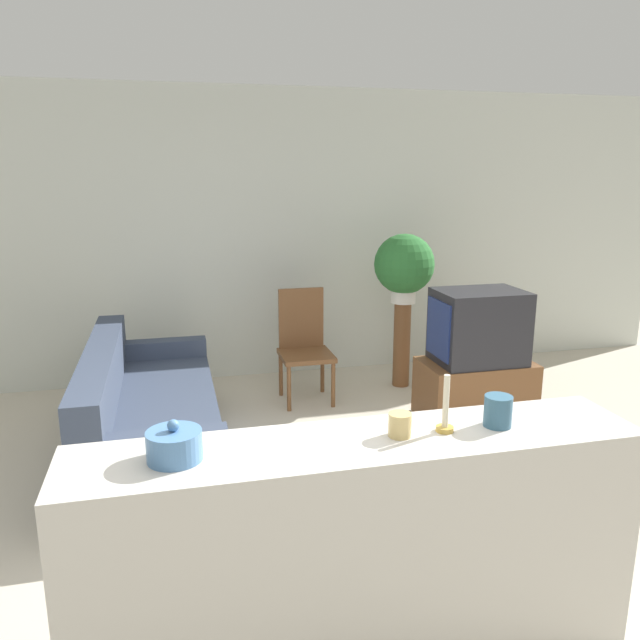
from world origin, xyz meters
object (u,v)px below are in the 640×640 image
at_px(potted_plant, 404,265).
at_px(decorative_bowl, 174,445).
at_px(wooden_chair, 304,342).
at_px(television, 478,327).
at_px(couch, 147,418).

height_order(potted_plant, decorative_bowl, potted_plant).
bearing_deg(wooden_chair, potted_plant, 6.52).
bearing_deg(television, couch, -177.67).
relative_size(television, potted_plant, 1.10).
relative_size(wooden_chair, potted_plant, 1.54).
bearing_deg(wooden_chair, television, -31.43).
height_order(couch, television, television).
relative_size(couch, television, 3.05).
xyz_separation_m(couch, television, (2.55, 0.10, 0.48)).
bearing_deg(potted_plant, television, -71.19).
bearing_deg(wooden_chair, decorative_bowl, -110.46).
bearing_deg(couch, potted_plant, 23.32).
height_order(wooden_chair, potted_plant, potted_plant).
bearing_deg(couch, wooden_chair, 33.45).
height_order(couch, decorative_bowl, decorative_bowl).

